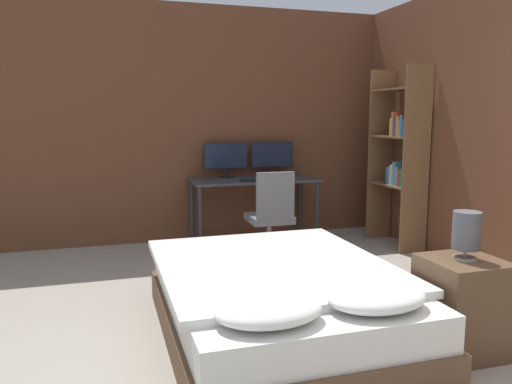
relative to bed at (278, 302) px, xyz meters
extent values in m
cube|color=brown|center=(0.55, 2.84, 1.11)|extent=(12.00, 0.06, 2.70)
cube|color=brown|center=(0.00, 0.02, -0.13)|extent=(1.44, 1.95, 0.22)
cube|color=silver|center=(0.00, 0.02, 0.08)|extent=(1.38, 1.89, 0.21)
cube|color=silver|center=(0.00, 0.14, 0.21)|extent=(1.48, 1.64, 0.05)
ellipsoid|color=white|center=(-0.30, -0.71, 0.25)|extent=(0.55, 0.38, 0.13)
ellipsoid|color=white|center=(0.30, -0.71, 0.25)|extent=(0.55, 0.38, 0.13)
cube|color=brown|center=(1.00, -0.53, 0.05)|extent=(0.44, 0.44, 0.59)
cylinder|color=gray|center=(1.00, -0.53, 0.36)|extent=(0.14, 0.14, 0.01)
cylinder|color=gray|center=(1.00, -0.53, 0.39)|extent=(0.02, 0.02, 0.05)
cylinder|color=#4C4C51|center=(1.00, -0.53, 0.53)|extent=(0.16, 0.16, 0.23)
cube|color=#38383D|center=(0.59, 2.46, 0.48)|extent=(1.45, 0.61, 0.03)
cylinder|color=#2D2D33|center=(-0.09, 2.20, 0.11)|extent=(0.05, 0.05, 0.71)
cylinder|color=#2D2D33|center=(1.26, 2.20, 0.11)|extent=(0.05, 0.05, 0.71)
cylinder|color=#2D2D33|center=(-0.09, 2.72, 0.11)|extent=(0.05, 0.05, 0.71)
cylinder|color=#2D2D33|center=(1.26, 2.72, 0.11)|extent=(0.05, 0.05, 0.71)
cylinder|color=black|center=(0.30, 2.67, 0.50)|extent=(0.16, 0.16, 0.01)
cylinder|color=black|center=(0.30, 2.67, 0.55)|extent=(0.03, 0.03, 0.09)
cube|color=black|center=(0.30, 2.67, 0.75)|extent=(0.51, 0.03, 0.30)
cube|color=#192338|center=(0.30, 2.65, 0.75)|extent=(0.48, 0.00, 0.27)
cylinder|color=black|center=(0.87, 2.67, 0.50)|extent=(0.16, 0.16, 0.01)
cylinder|color=black|center=(0.87, 2.67, 0.55)|extent=(0.03, 0.03, 0.09)
cube|color=black|center=(0.87, 2.67, 0.75)|extent=(0.51, 0.03, 0.30)
cube|color=#192338|center=(0.87, 2.65, 0.75)|extent=(0.48, 0.00, 0.27)
cube|color=black|center=(0.59, 2.26, 0.51)|extent=(0.42, 0.13, 0.02)
ellipsoid|color=black|center=(0.88, 2.26, 0.52)|extent=(0.07, 0.05, 0.04)
cylinder|color=black|center=(0.53, 1.77, -0.22)|extent=(0.52, 0.52, 0.04)
cylinder|color=gray|center=(0.53, 1.77, -0.03)|extent=(0.05, 0.05, 0.35)
cube|color=slate|center=(0.53, 1.77, 0.18)|extent=(0.42, 0.42, 0.07)
cube|color=slate|center=(0.53, 1.58, 0.44)|extent=(0.38, 0.05, 0.45)
cube|color=brown|center=(2.07, 1.53, 0.74)|extent=(0.32, 0.02, 1.97)
cube|color=brown|center=(2.07, 2.24, 0.74)|extent=(0.32, 0.02, 1.97)
cube|color=brown|center=(2.07, 1.88, 0.45)|extent=(0.32, 0.68, 0.02)
cube|color=brown|center=(2.07, 1.88, 0.98)|extent=(0.32, 0.68, 0.02)
cube|color=brown|center=(2.07, 1.88, 1.49)|extent=(0.32, 0.68, 0.02)
cube|color=teal|center=(2.07, 1.57, 0.56)|extent=(0.26, 0.03, 0.21)
cube|color=#337042|center=(2.07, 1.61, 0.56)|extent=(0.26, 0.03, 0.20)
cube|color=#B2332D|center=(2.07, 1.65, 0.55)|extent=(0.26, 0.03, 0.18)
cube|color=teal|center=(2.07, 1.70, 0.56)|extent=(0.26, 0.04, 0.21)
cube|color=teal|center=(2.07, 1.75, 0.59)|extent=(0.26, 0.04, 0.26)
cube|color=#BCB29E|center=(2.07, 1.80, 0.57)|extent=(0.26, 0.04, 0.22)
cube|color=teal|center=(2.07, 1.84, 0.55)|extent=(0.26, 0.02, 0.19)
cube|color=#2D4784|center=(2.07, 1.87, 0.55)|extent=(0.26, 0.04, 0.19)
cube|color=teal|center=(2.07, 1.57, 1.08)|extent=(0.26, 0.03, 0.17)
cube|color=#2D4784|center=(2.07, 1.61, 1.08)|extent=(0.26, 0.04, 0.18)
cube|color=teal|center=(2.07, 1.65, 1.10)|extent=(0.26, 0.02, 0.23)
cube|color=teal|center=(2.07, 1.68, 1.08)|extent=(0.26, 0.02, 0.18)
cube|color=orange|center=(2.07, 1.71, 1.10)|extent=(0.26, 0.03, 0.21)
cube|color=#B2332D|center=(2.07, 1.74, 1.12)|extent=(0.26, 0.02, 0.26)
cube|color=#2D4784|center=(2.07, 1.78, 1.09)|extent=(0.26, 0.03, 0.21)
cube|color=orange|center=(2.07, 1.81, 1.12)|extent=(0.26, 0.02, 0.26)
cube|color=gold|center=(2.07, 1.85, 1.09)|extent=(0.26, 0.02, 0.19)
camera|label=1|loc=(-1.05, -2.93, 1.20)|focal=35.00mm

